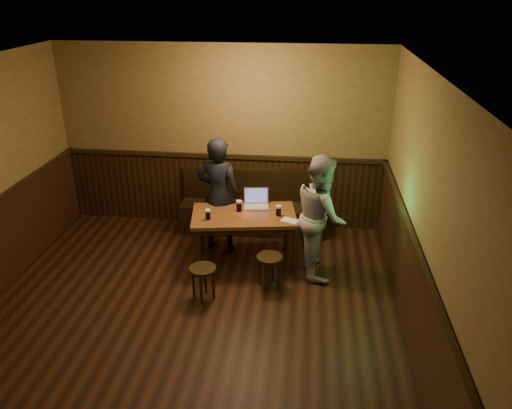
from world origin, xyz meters
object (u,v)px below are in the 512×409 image
object	(u,v)px
pint_right	(279,211)
stool_right	(270,262)
pub_table	(244,220)
pint_left	(208,215)
stool_left	(203,274)
person_suit	(219,195)
bench	(253,211)
person_grey	(321,216)
pint_mid	(239,206)
laptop	(256,202)

from	to	relation	value
pint_right	stool_right	bearing A→B (deg)	-96.61
pub_table	pint_left	size ratio (longest dim) A/B	10.31
stool_left	stool_right	world-z (taller)	stool_right
pint_left	person_suit	size ratio (longest dim) A/B	0.09
pub_table	stool_right	xyz separation A→B (m)	(0.40, -0.58, -0.29)
bench	pub_table	distance (m)	1.05
pint_left	pint_right	xyz separation A→B (m)	(0.91, 0.21, 0.00)
pint_left	person_grey	size ratio (longest dim) A/B	0.09
stool_left	pint_mid	bearing A→B (deg)	73.01
stool_right	pint_mid	xyz separation A→B (m)	(-0.47, 0.65, 0.46)
bench	pint_right	bearing A→B (deg)	-65.29
person_suit	stool_right	bearing A→B (deg)	138.45
stool_right	person_suit	distance (m)	1.32
stool_left	pint_right	size ratio (longest dim) A/B	2.86
bench	pint_left	bearing A→B (deg)	-109.79
person_suit	laptop	bearing A→B (deg)	-179.51
stool_left	person_grey	xyz separation A→B (m)	(1.40, 0.82, 0.47)
bench	person_suit	xyz separation A→B (m)	(-0.40, -0.65, 0.53)
bench	stool_left	distance (m)	1.97
stool_right	person_grey	size ratio (longest dim) A/B	0.27
pint_right	bench	bearing A→B (deg)	114.71
bench	person_suit	distance (m)	0.93
pub_table	pint_right	size ratio (longest dim) A/B	9.67
pub_table	laptop	world-z (taller)	laptop
pint_left	person_grey	xyz separation A→B (m)	(1.46, 0.12, 0.01)
pint_left	laptop	xyz separation A→B (m)	(0.58, 0.51, -0.01)
pint_mid	pint_left	bearing A→B (deg)	-141.41
stool_right	person_grey	xyz separation A→B (m)	(0.62, 0.47, 0.46)
stool_left	stool_right	distance (m)	0.85
pub_table	stool_right	size ratio (longest dim) A/B	3.33
stool_left	pint_mid	size ratio (longest dim) A/B	2.72
bench	laptop	xyz separation A→B (m)	(0.14, -0.72, 0.49)
stool_right	laptop	xyz separation A→B (m)	(-0.26, 0.86, 0.45)
stool_right	pub_table	bearing A→B (deg)	124.62
pint_left	person_suit	bearing A→B (deg)	86.06
person_grey	pint_mid	bearing A→B (deg)	69.14
stool_right	pint_right	xyz separation A→B (m)	(0.07, 0.57, 0.46)
pint_right	person_suit	world-z (taller)	person_suit
pub_table	person_grey	world-z (taller)	person_grey
stool_left	pint_right	distance (m)	1.33
pub_table	stool_left	bearing A→B (deg)	-121.20
person_grey	pub_table	bearing A→B (deg)	72.19
pint_left	person_grey	bearing A→B (deg)	4.53
stool_left	pub_table	bearing A→B (deg)	67.85
pint_left	pint_mid	distance (m)	0.47
stool_right	person_grey	world-z (taller)	person_grey
person_grey	pint_right	bearing A→B (deg)	68.41
pint_left	bench	bearing A→B (deg)	70.21
bench	stool_right	world-z (taller)	bench
stool_right	pint_mid	distance (m)	0.93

